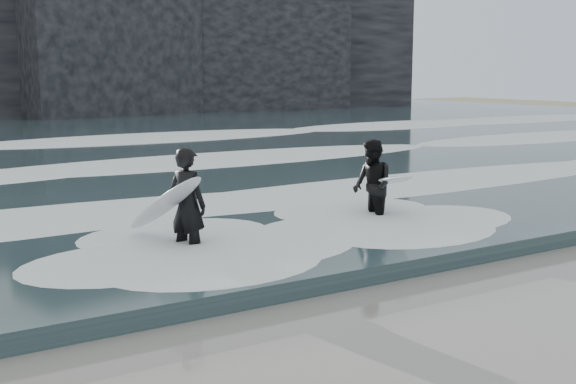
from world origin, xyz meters
The scene contains 7 objects.
ground centered at (0.00, 0.00, 0.00)m, with size 120.00×120.00×0.00m, color olive.
sea centered at (0.00, 29.00, 0.15)m, with size 90.00×52.00×0.30m, color #283A3E.
foam_near centered at (0.00, 9.00, 0.40)m, with size 60.00×3.20×0.20m, color white.
foam_mid centered at (0.00, 16.00, 0.42)m, with size 60.00×4.00×0.24m, color white.
foam_far centered at (0.00, 25.00, 0.45)m, with size 60.00×4.80×0.30m, color white.
surfer_left centered at (-1.68, 5.82, 0.99)m, with size 1.24×2.12×1.96m.
surfer_right centered at (2.56, 6.01, 0.94)m, with size 1.55×2.33×1.86m.
Camera 1 is at (-6.48, -5.21, 3.20)m, focal length 45.00 mm.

